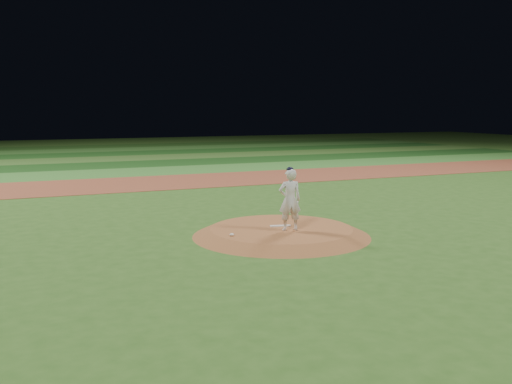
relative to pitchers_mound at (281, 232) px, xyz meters
name	(u,v)px	position (x,y,z in m)	size (l,w,h in m)	color
ground	(281,236)	(0.00, 0.00, -0.12)	(120.00, 120.00, 0.00)	#315D1E
infield_dirt_band	(168,182)	(0.00, 14.00, -0.12)	(70.00, 6.00, 0.02)	brown
outfield_stripe_0	(146,172)	(0.00, 19.50, -0.12)	(70.00, 5.00, 0.02)	#38792C
outfield_stripe_1	(131,164)	(0.00, 24.50, -0.12)	(70.00, 5.00, 0.02)	#184516
outfield_stripe_2	(118,159)	(0.00, 29.50, -0.12)	(70.00, 5.00, 0.02)	#3B6926
outfield_stripe_3	(108,154)	(0.00, 34.50, -0.12)	(70.00, 5.00, 0.02)	#1B4B18
outfield_stripe_4	(100,150)	(0.00, 39.50, -0.12)	(70.00, 5.00, 0.02)	#336B27
outfield_stripe_5	(93,147)	(0.00, 44.50, -0.12)	(70.00, 5.00, 0.02)	#224D18
pitchers_mound	(281,232)	(0.00, 0.00, 0.00)	(5.50, 5.50, 0.25)	#9D5B30
pitching_rubber	(280,226)	(0.07, 0.22, 0.14)	(0.65, 0.16, 0.03)	white
rosin_bag	(232,235)	(-1.81, -0.45, 0.16)	(0.14, 0.14, 0.07)	white
pitcher_on_mound	(290,199)	(0.07, -0.43, 1.08)	(0.76, 0.57, 1.93)	white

